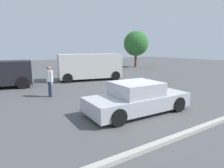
% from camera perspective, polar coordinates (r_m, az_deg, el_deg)
% --- Properties ---
extents(ground_plane, '(80.00, 80.00, 0.00)m').
position_cam_1_polar(ground_plane, '(8.61, 7.43, -7.58)').
color(ground_plane, '#515154').
extents(sedan_foreground, '(4.51, 2.04, 1.30)m').
position_cam_1_polar(sedan_foreground, '(8.13, 7.55, -4.30)').
color(sedan_foreground, '#B7BABF').
rests_on(sedan_foreground, ground_plane).
extents(dog, '(0.47, 0.49, 0.42)m').
position_cam_1_polar(dog, '(10.93, 16.06, -2.58)').
color(dog, olive).
rests_on(dog, ground_plane).
extents(van_white, '(5.54, 3.20, 2.20)m').
position_cam_1_polar(van_white, '(16.54, -6.72, 5.37)').
color(van_white, silver).
rests_on(van_white, ground_plane).
extents(pedestrian, '(0.31, 0.56, 1.73)m').
position_cam_1_polar(pedestrian, '(11.09, -18.14, 1.57)').
color(pedestrian, navy).
rests_on(pedestrian, ground_plane).
extents(parking_curb, '(8.52, 0.20, 0.12)m').
position_cam_1_polar(parking_curb, '(6.86, 23.06, -12.69)').
color(parking_curb, '#B7B2A8').
rests_on(parking_curb, ground_plane).
extents(tree_back_left, '(3.50, 3.50, 5.09)m').
position_cam_1_polar(tree_back_left, '(28.07, 7.14, 11.85)').
color(tree_back_left, brown).
rests_on(tree_back_left, ground_plane).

